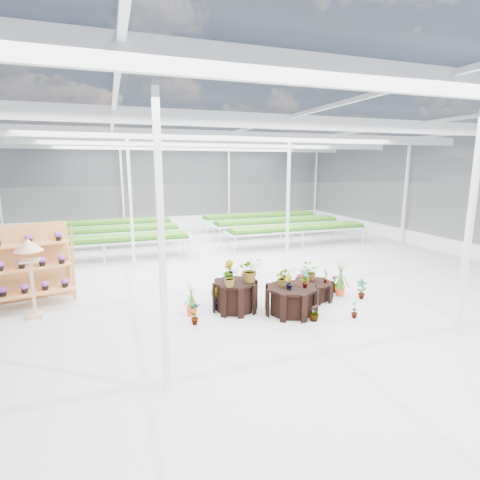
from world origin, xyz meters
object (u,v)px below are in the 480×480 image
object	(u,v)px
plinth_mid	(291,300)
bird_table	(32,279)
plinth_low	(313,290)
plinth_tall	(235,296)
shelf_rack	(32,265)

from	to	relation	value
plinth_mid	bird_table	world-z (taller)	bird_table
plinth_mid	plinth_low	xyz separation A→B (m)	(1.00, 0.70, -0.10)
plinth_tall	plinth_mid	xyz separation A→B (m)	(1.20, -0.60, -0.04)
plinth_tall	plinth_low	bearing A→B (deg)	2.60
plinth_tall	shelf_rack	world-z (taller)	shelf_rack
shelf_rack	plinth_low	bearing A→B (deg)	-28.04
plinth_mid	bird_table	distance (m)	5.99
plinth_low	plinth_mid	bearing A→B (deg)	-145.01
plinth_low	bird_table	bearing A→B (deg)	171.34
plinth_mid	shelf_rack	xyz separation A→B (m)	(-5.85, 2.67, 0.68)
plinth_tall	bird_table	distance (m)	4.68
shelf_rack	bird_table	world-z (taller)	shelf_rack
plinth_tall	plinth_low	distance (m)	2.21
plinth_tall	bird_table	bearing A→B (deg)	166.03
plinth_mid	plinth_tall	bearing A→B (deg)	153.43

